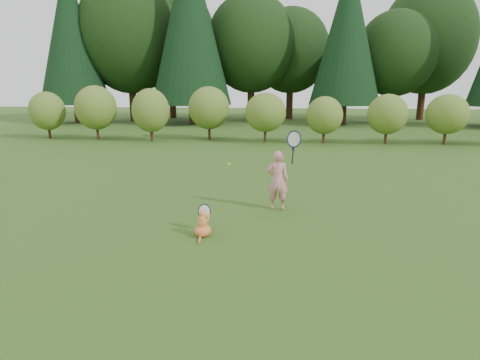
# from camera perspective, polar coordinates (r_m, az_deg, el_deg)

# --- Properties ---
(ground) EXTENTS (100.00, 100.00, 0.00)m
(ground) POSITION_cam_1_polar(r_m,az_deg,el_deg) (8.45, -2.02, -5.80)
(ground) COLOR #305217
(ground) RESTS_ON ground
(shrub_row) EXTENTS (28.00, 3.00, 2.80)m
(shrub_row) POSITION_cam_1_polar(r_m,az_deg,el_deg) (20.98, 3.59, 9.29)
(shrub_row) COLOR #556D22
(shrub_row) RESTS_ON ground
(woodland_backdrop) EXTENTS (48.00, 10.00, 15.00)m
(woodland_backdrop) POSITION_cam_1_polar(r_m,az_deg,el_deg) (31.30, 4.98, 21.65)
(woodland_backdrop) COLOR black
(woodland_backdrop) RESTS_ON ground
(child) EXTENTS (0.77, 0.47, 2.04)m
(child) POSITION_cam_1_polar(r_m,az_deg,el_deg) (9.08, 5.44, 0.16)
(child) COLOR pink
(child) RESTS_ON ground
(cat) EXTENTS (0.45, 0.73, 0.69)m
(cat) POSITION_cam_1_polar(r_m,az_deg,el_deg) (7.56, -5.31, -6.04)
(cat) COLOR orange
(cat) RESTS_ON ground
(tennis_ball) EXTENTS (0.07, 0.07, 0.07)m
(tennis_ball) POSITION_cam_1_polar(r_m,az_deg,el_deg) (9.71, -1.57, 2.28)
(tennis_ball) COLOR #AACA17
(tennis_ball) RESTS_ON ground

